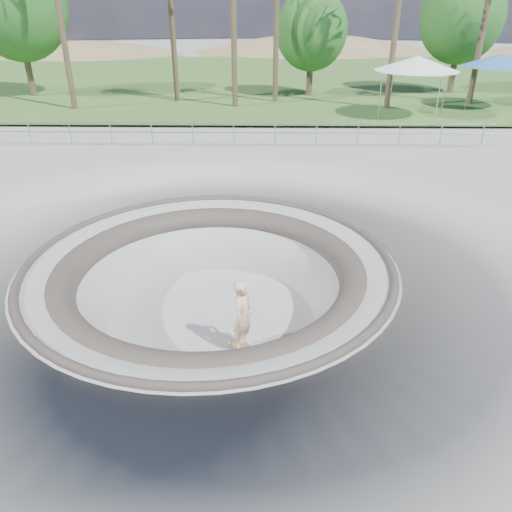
{
  "coord_description": "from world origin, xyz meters",
  "views": [
    {
      "loc": [
        1.52,
        -12.17,
        6.51
      ],
      "look_at": [
        1.29,
        0.59,
        -0.1
      ],
      "focal_mm": 35.0,
      "sensor_mm": 36.0,
      "label": 1
    }
  ],
  "objects": [
    {
      "name": "ground",
      "position": [
        0.0,
        0.0,
        0.0
      ],
      "size": [
        180.0,
        180.0,
        0.0
      ],
      "primitive_type": "plane",
      "color": "#ACACA7",
      "rests_on": "ground"
    },
    {
      "name": "skate_bowl",
      "position": [
        0.0,
        0.0,
        -1.83
      ],
      "size": [
        14.0,
        14.0,
        4.1
      ],
      "color": "#ACACA7",
      "rests_on": "ground"
    },
    {
      "name": "grass_strip",
      "position": [
        0.0,
        34.0,
        0.22
      ],
      "size": [
        180.0,
        36.0,
        0.12
      ],
      "color": "#366227",
      "rests_on": "ground"
    },
    {
      "name": "distant_hills",
      "position": [
        3.78,
        57.17,
        -7.02
      ],
      "size": [
        103.2,
        45.0,
        28.6
      ],
      "color": "brown",
      "rests_on": "ground"
    },
    {
      "name": "safety_railing",
      "position": [
        0.0,
        12.0,
        0.69
      ],
      "size": [
        25.0,
        0.06,
        1.03
      ],
      "color": "gray",
      "rests_on": "ground"
    },
    {
      "name": "skateboard",
      "position": [
        0.99,
        -1.4,
        -1.84
      ],
      "size": [
        0.79,
        0.45,
        0.08
      ],
      "color": "olive",
      "rests_on": "ground"
    },
    {
      "name": "skater",
      "position": [
        0.99,
        -1.4,
        -0.82
      ],
      "size": [
        0.74,
        0.86,
        2.0
      ],
      "primitive_type": "imported",
      "rotation": [
        0.0,
        0.0,
        1.14
      ],
      "color": "beige",
      "rests_on": "skateboard"
    },
    {
      "name": "canopy_white",
      "position": [
        10.09,
        18.0,
        3.22
      ],
      "size": [
        6.07,
        6.07,
        3.36
      ],
      "color": "gray",
      "rests_on": "ground"
    },
    {
      "name": "canopy_blue",
      "position": [
        16.03,
        21.04,
        3.08
      ],
      "size": [
        5.86,
        5.86,
        3.2
      ],
      "color": "gray",
      "rests_on": "ground"
    },
    {
      "name": "bushy_tree_left",
      "position": [
        -15.16,
        24.7,
        6.15
      ],
      "size": [
        6.67,
        6.07,
        9.63
      ],
      "color": "brown",
      "rests_on": "ground"
    },
    {
      "name": "bushy_tree_mid",
      "position": [
        4.65,
        25.23,
        4.54
      ],
      "size": [
        4.89,
        4.45,
        7.06
      ],
      "color": "brown",
      "rests_on": "ground"
    },
    {
      "name": "bushy_tree_right",
      "position": [
        15.23,
        26.65,
        5.35
      ],
      "size": [
        5.79,
        5.26,
        8.35
      ],
      "color": "brown",
      "rests_on": "ground"
    }
  ]
}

